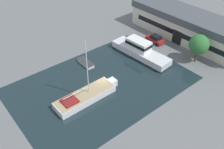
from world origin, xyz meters
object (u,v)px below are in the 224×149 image
(parked_car, at_px, (155,39))
(sailboat_moored, at_px, (86,96))
(warehouse_building, at_px, (189,26))
(motor_cruiser, at_px, (140,51))
(quay_tree_near_building, at_px, (199,45))
(small_dinghy, at_px, (86,63))

(parked_car, height_order, sailboat_moored, sailboat_moored)
(warehouse_building, height_order, motor_cruiser, warehouse_building)
(quay_tree_near_building, bearing_deg, sailboat_moored, -101.56)
(parked_car, relative_size, motor_cruiser, 0.32)
(sailboat_moored, bearing_deg, motor_cruiser, 102.67)
(quay_tree_near_building, relative_size, motor_cruiser, 0.43)
(parked_car, distance_m, small_dinghy, 17.32)
(motor_cruiser, distance_m, small_dinghy, 11.44)
(quay_tree_near_building, xyz_separation_m, small_dinghy, (-13.20, -17.70, -3.54))
(quay_tree_near_building, xyz_separation_m, motor_cruiser, (-8.58, -7.28, -2.61))
(warehouse_building, bearing_deg, quay_tree_near_building, -44.35)
(small_dinghy, bearing_deg, sailboat_moored, 56.91)
(parked_car, distance_m, motor_cruiser, 6.90)
(warehouse_building, relative_size, small_dinghy, 6.94)
(warehouse_building, xyz_separation_m, sailboat_moored, (2.29, -29.94, -2.35))
(motor_cruiser, xyz_separation_m, small_dinghy, (-4.62, -10.42, -0.93))
(warehouse_building, relative_size, parked_car, 6.63)
(small_dinghy, bearing_deg, parked_car, 171.79)
(motor_cruiser, bearing_deg, small_dinghy, 151.41)
(parked_car, bearing_deg, motor_cruiser, -162.39)
(quay_tree_near_building, height_order, parked_car, quay_tree_near_building)
(motor_cruiser, bearing_deg, parked_car, 10.32)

